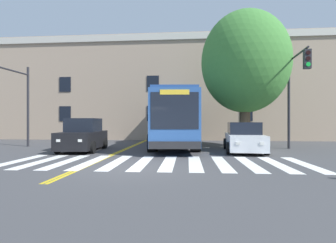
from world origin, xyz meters
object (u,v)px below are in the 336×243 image
city_bus (173,119)px  street_tree_curbside_large (245,62)px  car_black_near_lane (83,136)px  car_white_far_lane (244,138)px  traffic_light_far_corner (11,91)px  traffic_light_near_corner (296,83)px

city_bus → street_tree_curbside_large: size_ratio=1.37×
car_black_near_lane → street_tree_curbside_large: street_tree_curbside_large is taller
city_bus → car_white_far_lane: size_ratio=2.62×
car_black_near_lane → traffic_light_far_corner: traffic_light_far_corner is taller
city_bus → car_white_far_lane: bearing=-37.2°
city_bus → traffic_light_far_corner: bearing=-163.2°
traffic_light_far_corner → car_white_far_lane: bearing=-0.9°
traffic_light_far_corner → car_black_near_lane: bearing=-7.2°
traffic_light_near_corner → car_white_far_lane: bearing=-169.7°
city_bus → traffic_light_near_corner: (7.37, -2.70, 2.05)m
city_bus → car_black_near_lane: (-5.09, -3.66, -1.07)m
traffic_light_near_corner → street_tree_curbside_large: bearing=138.6°
car_white_far_lane → street_tree_curbside_large: size_ratio=0.52×
traffic_light_near_corner → traffic_light_far_corner: bearing=-178.9°
car_black_near_lane → street_tree_curbside_large: (10.00, 3.12, 4.88)m
car_white_far_lane → traffic_light_far_corner: (-14.34, 0.24, 2.90)m
city_bus → car_white_far_lane: (4.29, -3.26, -1.16)m
car_black_near_lane → traffic_light_near_corner: traffic_light_near_corner is taller
car_black_near_lane → car_white_far_lane: car_black_near_lane is taller
traffic_light_near_corner → street_tree_curbside_large: street_tree_curbside_large is taller
traffic_light_near_corner → street_tree_curbside_large: size_ratio=0.64×
car_black_near_lane → traffic_light_far_corner: size_ratio=0.79×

